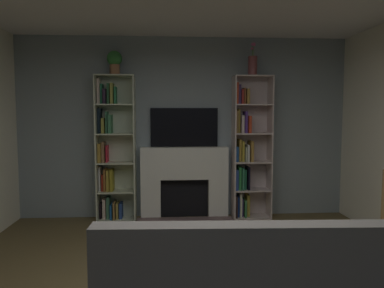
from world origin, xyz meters
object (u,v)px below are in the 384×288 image
object	(u,v)px
bookshelf_left	(112,151)
vase_with_flowers	(253,65)
tv	(184,127)
fireplace	(184,181)
bookshelf_right	(247,151)
potted_plant	(115,61)

from	to	relation	value
bookshelf_left	vase_with_flowers	size ratio (longest dim) A/B	4.37
tv	bookshelf_left	size ratio (longest dim) A/B	0.47
fireplace	bookshelf_left	bearing A→B (deg)	-179.55
bookshelf_right	fireplace	bearing A→B (deg)	178.67
fireplace	tv	xyz separation A→B (m)	(0.00, 0.07, 0.81)
fireplace	potted_plant	bearing A→B (deg)	-177.43
fireplace	potted_plant	distance (m)	2.03
fireplace	tv	distance (m)	0.81
potted_plant	vase_with_flowers	distance (m)	2.02
tv	fireplace	bearing A→B (deg)	-90.00
potted_plant	bookshelf_right	bearing A→B (deg)	0.69
fireplace	vase_with_flowers	size ratio (longest dim) A/B	2.89
tv	bookshelf_left	distance (m)	1.13
bookshelf_left	bookshelf_right	xyz separation A→B (m)	(2.01, -0.01, -0.00)
tv	bookshelf_right	size ratio (longest dim) A/B	0.47
bookshelf_right	vase_with_flowers	distance (m)	1.28
bookshelf_right	vase_with_flowers	bearing A→B (deg)	-18.51
tv	vase_with_flowers	distance (m)	1.37
fireplace	bookshelf_left	xyz separation A→B (m)	(-1.07, -0.01, 0.46)
tv	potted_plant	size ratio (longest dim) A/B	2.94
fireplace	bookshelf_left	distance (m)	1.16
tv	bookshelf_left	bearing A→B (deg)	-175.55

